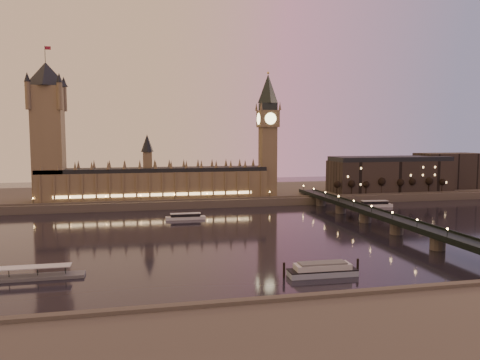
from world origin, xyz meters
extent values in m
plane|color=black|center=(0.00, 0.00, 0.00)|extent=(700.00, 700.00, 0.00)
cube|color=#423D35|center=(30.00, 165.00, 3.00)|extent=(560.00, 130.00, 6.00)
cube|color=brown|center=(-40.00, 121.00, 17.00)|extent=(180.00, 26.00, 22.00)
cube|color=black|center=(-40.00, 121.00, 29.60)|extent=(180.00, 22.00, 3.20)
cube|color=#FFCC7F|center=(-40.00, 107.50, 11.00)|extent=(153.00, 0.25, 2.20)
cube|color=brown|center=(-120.00, 121.00, 50.00)|extent=(22.00, 22.00, 88.00)
cone|color=black|center=(-120.00, 121.00, 103.00)|extent=(31.68, 31.68, 18.00)
cylinder|color=black|center=(-120.00, 121.00, 118.00)|extent=(0.44, 0.44, 12.00)
cube|color=maroon|center=(-117.80, 121.00, 122.50)|extent=(4.00, 0.15, 2.50)
cube|color=brown|center=(54.00, 121.00, 35.00)|extent=(13.00, 13.00, 58.00)
cube|color=brown|center=(54.00, 121.00, 71.00)|extent=(16.00, 16.00, 14.00)
cylinder|color=#FFEAA5|center=(54.00, 112.82, 71.00)|extent=(9.60, 0.35, 9.60)
cylinder|color=#FFEAA5|center=(45.82, 121.00, 71.00)|extent=(0.35, 9.60, 9.60)
cube|color=black|center=(54.00, 121.00, 81.00)|extent=(13.00, 13.00, 6.00)
cone|color=black|center=(54.00, 121.00, 96.00)|extent=(17.68, 17.68, 24.00)
sphere|color=gold|center=(54.00, 121.00, 109.00)|extent=(2.00, 2.00, 2.00)
cube|color=black|center=(92.00, 0.00, 8.00)|extent=(13.00, 260.00, 2.00)
cube|color=black|center=(85.70, 0.00, 9.50)|extent=(0.60, 260.00, 1.00)
cube|color=black|center=(98.30, 0.00, 9.50)|extent=(0.60, 260.00, 1.00)
cube|color=black|center=(172.00, 127.00, 20.00)|extent=(110.00, 36.00, 28.00)
cube|color=black|center=(172.00, 127.00, 36.00)|extent=(108.00, 34.00, 4.00)
cube|color=black|center=(242.00, 139.00, 23.00)|extent=(60.00, 30.00, 34.00)
cylinder|color=black|center=(111.59, 109.00, 10.80)|extent=(0.70, 0.70, 9.61)
sphere|color=black|center=(111.59, 109.00, 15.82)|extent=(6.40, 6.40, 6.40)
cylinder|color=black|center=(126.39, 109.00, 10.80)|extent=(0.70, 0.70, 9.61)
sphere|color=black|center=(126.39, 109.00, 15.82)|extent=(6.40, 6.40, 6.40)
cylinder|color=black|center=(141.19, 109.00, 10.80)|extent=(0.70, 0.70, 9.61)
sphere|color=black|center=(141.19, 109.00, 15.82)|extent=(6.40, 6.40, 6.40)
cylinder|color=black|center=(155.98, 109.00, 10.80)|extent=(0.70, 0.70, 9.61)
sphere|color=black|center=(155.98, 109.00, 15.82)|extent=(6.40, 6.40, 6.40)
cylinder|color=black|center=(170.78, 109.00, 10.80)|extent=(0.70, 0.70, 9.61)
sphere|color=black|center=(170.78, 109.00, 15.82)|extent=(6.40, 6.40, 6.40)
cylinder|color=black|center=(185.57, 109.00, 10.80)|extent=(0.70, 0.70, 9.61)
sphere|color=black|center=(185.57, 109.00, 15.82)|extent=(6.40, 6.40, 6.40)
cylinder|color=black|center=(200.37, 109.00, 10.80)|extent=(0.70, 0.70, 9.61)
sphere|color=black|center=(200.37, 109.00, 15.82)|extent=(6.40, 6.40, 6.40)
cylinder|color=black|center=(215.16, 109.00, 10.80)|extent=(0.70, 0.70, 9.61)
sphere|color=black|center=(215.16, 109.00, 15.82)|extent=(6.40, 6.40, 6.40)
cube|color=silver|center=(-22.72, 55.33, 0.99)|extent=(27.02, 6.15, 1.98)
cube|color=black|center=(-22.72, 55.33, 2.97)|extent=(20.00, 5.01, 1.98)
cube|color=silver|center=(-22.72, 55.33, 4.13)|extent=(20.54, 5.25, 0.36)
cube|color=silver|center=(131.26, 78.64, 1.18)|extent=(28.34, 9.31, 2.36)
cube|color=black|center=(131.26, 78.64, 3.54)|extent=(21.02, 7.44, 2.36)
cube|color=silver|center=(131.26, 78.64, 4.93)|extent=(21.60, 7.77, 0.43)
cube|color=#93A3BB|center=(18.51, -85.59, 1.15)|extent=(28.53, 8.74, 2.30)
cube|color=black|center=(18.51, -85.59, 2.52)|extent=(28.53, 8.74, 0.44)
cube|color=silver|center=(18.51, -85.59, 3.89)|extent=(23.20, 7.71, 2.30)
cube|color=#595B5E|center=(18.51, -85.59, 5.35)|extent=(19.63, 6.73, 0.62)
cylinder|color=black|center=(2.58, -84.15, 3.01)|extent=(0.97, 0.97, 6.02)
cylinder|color=black|center=(34.43, -85.03, 3.01)|extent=(0.97, 0.97, 6.02)
cube|color=#595B5E|center=(-98.52, -64.14, 0.64)|extent=(44.59, 7.43, 1.27)
cube|color=silver|center=(-99.58, -64.14, 4.83)|extent=(36.10, 6.37, 0.32)
camera|label=1|loc=(-54.70, -260.05, 57.09)|focal=35.00mm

